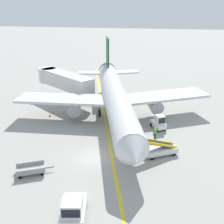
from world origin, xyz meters
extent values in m
plane|color=#9E9B93|center=(0.00, 0.00, 0.00)|extent=(300.00, 300.00, 0.00)
cube|color=yellow|center=(0.64, 5.00, 0.00)|extent=(20.79, 77.41, 0.01)
cylinder|color=silver|center=(0.64, 10.68, 3.45)|extent=(10.88, 29.84, 3.30)
cone|color=silver|center=(4.79, -4.98, 3.45)|extent=(3.74, 3.15, 3.23)
cone|color=silver|center=(-3.57, 26.53, 3.85)|extent=(3.75, 3.51, 3.14)
cube|color=silver|center=(7.49, 14.05, 3.05)|extent=(13.59, 9.80, 0.36)
cylinder|color=gray|center=(6.16, 12.66, 2.05)|extent=(2.66, 3.58, 1.90)
cube|color=silver|center=(-6.99, 10.21, 3.05)|extent=(13.20, 5.04, 0.36)
cylinder|color=gray|center=(-5.15, 9.66, 2.05)|extent=(2.66, 3.58, 1.90)
cube|color=#19592D|center=(-2.95, 24.21, 7.50)|extent=(1.30, 3.94, 5.20)
cube|color=silver|center=(0.05, 24.59, 3.85)|extent=(5.65, 4.05, 0.24)
cube|color=silver|center=(-5.75, 23.05, 3.85)|extent=(5.43, 2.80, 0.24)
cylinder|color=#4C4C51|center=(3.58, -0.44, 1.56)|extent=(0.20, 0.20, 3.12)
cylinder|color=black|center=(3.58, -0.44, 0.28)|extent=(0.48, 0.63, 0.56)
cylinder|color=#4C4C51|center=(2.25, 13.17, 1.56)|extent=(0.20, 0.20, 3.12)
cylinder|color=black|center=(2.25, 13.17, 0.48)|extent=(0.58, 1.02, 0.96)
cylinder|color=#4C4C51|center=(-2.00, 12.05, 1.56)|extent=(0.20, 0.20, 3.12)
cylinder|color=black|center=(-2.00, 12.05, 0.48)|extent=(0.58, 1.02, 0.96)
cube|color=black|center=(4.28, -3.05, 3.80)|extent=(2.97, 1.69, 0.60)
cube|color=silver|center=(-8.95, 17.86, 3.60)|extent=(11.16, 9.28, 2.50)
cylinder|color=silver|center=(-13.50, 21.29, 3.60)|extent=(3.20, 3.20, 2.50)
cylinder|color=#59595B|center=(-7.51, 16.78, 1.18)|extent=(0.56, 0.56, 2.35)
cube|color=#333338|center=(-7.51, 16.78, 0.25)|extent=(1.80, 1.40, 0.50)
cube|color=silver|center=(0.43, -9.62, 0.70)|extent=(2.46, 3.86, 0.80)
cube|color=silver|center=(0.53, -10.24, 1.65)|extent=(1.76, 1.85, 1.10)
cube|color=black|center=(0.65, -11.00, 1.65)|extent=(1.42, 0.31, 0.77)
cylinder|color=black|center=(1.02, -8.24, 0.30)|extent=(0.31, 0.63, 0.60)
cylinder|color=black|center=(-0.58, -8.50, 0.30)|extent=(0.31, 0.63, 0.60)
cube|color=silver|center=(6.78, 8.88, 0.65)|extent=(2.29, 2.73, 0.70)
cube|color=silver|center=(6.98, 8.51, 1.55)|extent=(1.43, 1.45, 1.10)
cube|color=black|center=(7.23, 8.06, 1.55)|extent=(0.89, 0.54, 0.77)
cylinder|color=black|center=(7.67, 8.41, 0.30)|extent=(0.48, 0.63, 0.60)
cylinder|color=black|center=(6.70, 7.88, 0.30)|extent=(0.48, 0.63, 0.60)
cylinder|color=black|center=(6.86, 9.88, 0.30)|extent=(0.48, 0.63, 0.60)
cylinder|color=black|center=(5.89, 9.35, 0.30)|extent=(0.48, 0.63, 0.60)
cube|color=silver|center=(7.18, 1.74, 0.60)|extent=(4.05, 3.14, 0.60)
cylinder|color=black|center=(6.32, 0.54, 0.30)|extent=(0.63, 0.48, 0.60)
cylinder|color=black|center=(5.71, 1.66, 0.30)|extent=(0.63, 0.48, 0.60)
cylinder|color=black|center=(8.66, 1.82, 0.30)|extent=(0.63, 0.48, 0.60)
cylinder|color=black|center=(8.05, 2.94, 0.30)|extent=(0.63, 0.48, 0.60)
cube|color=black|center=(6.66, 1.45, 1.55)|extent=(4.82, 3.18, 1.76)
cube|color=yellow|center=(6.87, 1.06, 1.67)|extent=(4.44, 2.48, 1.84)
cube|color=yellow|center=(6.44, 1.85, 1.67)|extent=(4.44, 2.48, 1.84)
cube|color=#A5A5A8|center=(-5.67, -4.25, 0.44)|extent=(3.17, 2.55, 0.16)
cube|color=#4C4C51|center=(-4.00, -3.46, 0.42)|extent=(0.85, 0.46, 0.08)
cylinder|color=#4C4C51|center=(-3.59, -3.27, 0.42)|extent=(0.12, 0.12, 0.05)
cube|color=gray|center=(-5.99, -3.57, 0.69)|extent=(2.56, 1.25, 0.50)
cube|color=gray|center=(-5.35, -4.93, 0.69)|extent=(2.56, 1.25, 0.50)
cylinder|color=black|center=(-4.98, -3.26, 0.18)|extent=(0.38, 0.26, 0.36)
cylinder|color=black|center=(-4.47, -4.34, 0.18)|extent=(0.38, 0.26, 0.36)
cylinder|color=black|center=(-6.88, -4.15, 0.18)|extent=(0.38, 0.26, 0.36)
cylinder|color=black|center=(-6.37, -5.24, 0.18)|extent=(0.38, 0.26, 0.36)
cylinder|color=#26262D|center=(6.46, 5.51, 0.42)|extent=(0.24, 0.24, 0.85)
cube|color=green|center=(6.46, 5.51, 1.13)|extent=(0.36, 0.22, 0.56)
sphere|color=tan|center=(6.46, 5.51, 1.52)|extent=(0.20, 0.20, 0.20)
sphere|color=yellow|center=(6.46, 5.51, 1.58)|extent=(0.24, 0.24, 0.24)
cone|color=orange|center=(-2.13, 16.31, 0.22)|extent=(0.36, 0.36, 0.44)
cone|color=orange|center=(-9.30, 10.53, 0.22)|extent=(0.36, 0.36, 0.44)
camera|label=1|loc=(6.51, -27.44, 16.51)|focal=46.33mm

